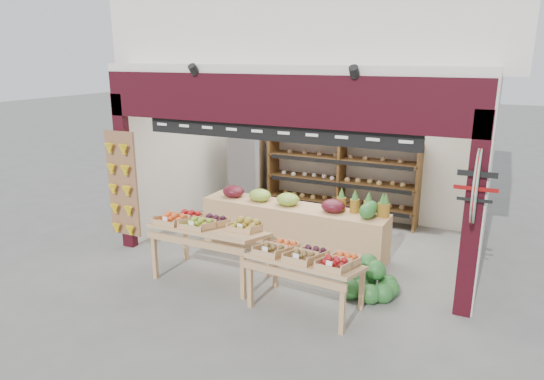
{
  "coord_description": "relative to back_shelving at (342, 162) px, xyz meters",
  "views": [
    {
      "loc": [
        2.93,
        -7.21,
        3.25
      ],
      "look_at": [
        -0.38,
        -0.2,
        1.09
      ],
      "focal_mm": 32.0,
      "sensor_mm": 36.0,
      "label": 1
    }
  ],
  "objects": [
    {
      "name": "display_table_left",
      "position": [
        -1.02,
        -3.44,
        -0.4
      ],
      "size": [
        1.62,
        0.9,
        1.03
      ],
      "color": "tan",
      "rests_on": "ground"
    },
    {
      "name": "mid_counter",
      "position": [
        -0.22,
        -1.98,
        -0.76
      ],
      "size": [
        3.25,
        0.75,
        1.03
      ],
      "color": "tan",
      "rests_on": "ground"
    },
    {
      "name": "ground",
      "position": [
        -0.14,
        -1.95,
        -1.2
      ],
      "size": [
        60.0,
        60.0,
        0.0
      ],
      "primitive_type": "plane",
      "color": "slate",
      "rests_on": "ground"
    },
    {
      "name": "refrigerator",
      "position": [
        -1.95,
        -0.25,
        -0.31
      ],
      "size": [
        0.77,
        0.77,
        1.78
      ],
      "primitive_type": "cube",
      "rotation": [
        0.0,
        0.0,
        0.12
      ],
      "color": "silver",
      "rests_on": "ground"
    },
    {
      "name": "watermelon_pile",
      "position": [
        1.41,
        -3.02,
        -1.01
      ],
      "size": [
        0.75,
        0.7,
        0.53
      ],
      "color": "#1A4E1F",
      "rests_on": "ground"
    },
    {
      "name": "gift_sign",
      "position": [
        2.61,
        -3.09,
        0.55
      ],
      "size": [
        0.04,
        0.93,
        0.92
      ],
      "color": "#AAD6BD",
      "rests_on": "ground"
    },
    {
      "name": "display_table_right",
      "position": [
        0.71,
        -3.73,
        -0.48
      ],
      "size": [
        1.48,
        0.9,
        0.93
      ],
      "color": "tan",
      "rests_on": "ground"
    },
    {
      "name": "banana_board",
      "position": [
        -2.87,
        -3.12,
        -0.08
      ],
      "size": [
        0.6,
        0.15,
        1.8
      ],
      "color": "#8B5F3F",
      "rests_on": "ground"
    },
    {
      "name": "shop_structure",
      "position": [
        -0.14,
        -0.33,
        2.72
      ],
      "size": [
        6.36,
        5.12,
        5.4
      ],
      "color": "white",
      "rests_on": "ground"
    },
    {
      "name": "back_shelving",
      "position": [
        0.0,
        0.0,
        0.0
      ],
      "size": [
        3.07,
        0.5,
        1.89
      ],
      "color": "brown",
      "rests_on": "ground"
    },
    {
      "name": "cardboard_stack",
      "position": [
        -1.48,
        -1.72,
        -0.97
      ],
      "size": [
        1.05,
        0.75,
        0.64
      ],
      "color": "beige",
      "rests_on": "ground"
    }
  ]
}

